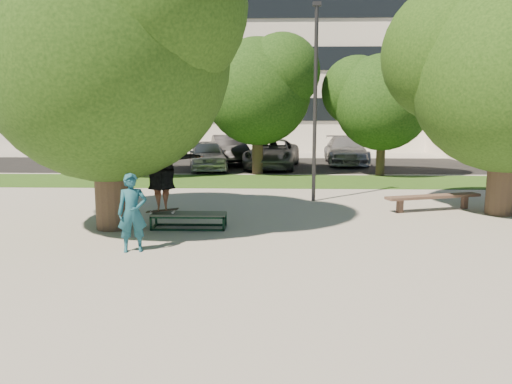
{
  "coord_description": "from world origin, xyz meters",
  "views": [
    {
      "loc": [
        -0.34,
        -10.83,
        2.82
      ],
      "look_at": [
        -0.7,
        0.6,
        0.98
      ],
      "focal_mm": 35.0,
      "sensor_mm": 36.0,
      "label": 1
    }
  ],
  "objects_px": {
    "bench": "(433,198)",
    "tree_left": "(103,43)",
    "car_silver_a": "(207,155)",
    "tree_right": "(506,64)",
    "grind_box": "(189,221)",
    "lamppost": "(315,101)",
    "car_dark": "(229,150)",
    "car_silver_b": "(346,150)",
    "bystander": "(132,213)",
    "car_grey": "(272,154)"
  },
  "relations": [
    {
      "from": "grind_box",
      "to": "bench",
      "type": "height_order",
      "value": "bench"
    },
    {
      "from": "tree_left",
      "to": "car_dark",
      "type": "relative_size",
      "value": 1.48
    },
    {
      "from": "lamppost",
      "to": "car_silver_a",
      "type": "relative_size",
      "value": 1.41
    },
    {
      "from": "car_dark",
      "to": "car_grey",
      "type": "distance_m",
      "value": 2.96
    },
    {
      "from": "grind_box",
      "to": "car_grey",
      "type": "distance_m",
      "value": 13.5
    },
    {
      "from": "bystander",
      "to": "car_silver_a",
      "type": "relative_size",
      "value": 0.37
    },
    {
      "from": "tree_left",
      "to": "tree_right",
      "type": "xyz_separation_m",
      "value": [
        10.21,
        1.99,
        -0.33
      ]
    },
    {
      "from": "tree_left",
      "to": "car_dark",
      "type": "height_order",
      "value": "tree_left"
    },
    {
      "from": "car_silver_a",
      "to": "car_dark",
      "type": "xyz_separation_m",
      "value": [
        0.85,
        2.69,
        0.05
      ]
    },
    {
      "from": "bench",
      "to": "tree_right",
      "type": "bearing_deg",
      "value": -32.38
    },
    {
      "from": "tree_right",
      "to": "car_grey",
      "type": "bearing_deg",
      "value": 118.91
    },
    {
      "from": "car_dark",
      "to": "bench",
      "type": "bearing_deg",
      "value": -72.81
    },
    {
      "from": "grind_box",
      "to": "car_silver_a",
      "type": "xyz_separation_m",
      "value": [
        -1.14,
        12.45,
        0.55
      ]
    },
    {
      "from": "tree_left",
      "to": "car_silver_a",
      "type": "height_order",
      "value": "tree_left"
    },
    {
      "from": "car_silver_a",
      "to": "car_silver_b",
      "type": "distance_m",
      "value": 7.79
    },
    {
      "from": "tree_left",
      "to": "bystander",
      "type": "distance_m",
      "value": 4.34
    },
    {
      "from": "car_grey",
      "to": "grind_box",
      "type": "bearing_deg",
      "value": -91.97
    },
    {
      "from": "car_dark",
      "to": "bystander",
      "type": "bearing_deg",
      "value": -103.28
    },
    {
      "from": "lamppost",
      "to": "grind_box",
      "type": "height_order",
      "value": "lamppost"
    },
    {
      "from": "grind_box",
      "to": "car_grey",
      "type": "bearing_deg",
      "value": 81.29
    },
    {
      "from": "tree_left",
      "to": "bench",
      "type": "xyz_separation_m",
      "value": [
        8.61,
        2.4,
        -4.04
      ]
    },
    {
      "from": "tree_right",
      "to": "car_grey",
      "type": "height_order",
      "value": "tree_right"
    },
    {
      "from": "grind_box",
      "to": "bystander",
      "type": "xyz_separation_m",
      "value": [
        -0.8,
        -2.07,
        0.62
      ]
    },
    {
      "from": "tree_left",
      "to": "lamppost",
      "type": "distance_m",
      "value": 6.7
    },
    {
      "from": "bystander",
      "to": "car_grey",
      "type": "relative_size",
      "value": 0.31
    },
    {
      "from": "tree_left",
      "to": "tree_right",
      "type": "bearing_deg",
      "value": 11.03
    },
    {
      "from": "lamppost",
      "to": "grind_box",
      "type": "relative_size",
      "value": 3.39
    },
    {
      "from": "tree_right",
      "to": "grind_box",
      "type": "relative_size",
      "value": 3.62
    },
    {
      "from": "car_dark",
      "to": "car_silver_b",
      "type": "distance_m",
      "value": 6.35
    },
    {
      "from": "bystander",
      "to": "car_dark",
      "type": "xyz_separation_m",
      "value": [
        0.51,
        17.21,
        -0.02
      ]
    },
    {
      "from": "tree_left",
      "to": "car_silver_a",
      "type": "distance_m",
      "value": 12.97
    },
    {
      "from": "tree_right",
      "to": "bench",
      "type": "relative_size",
      "value": 2.22
    },
    {
      "from": "lamppost",
      "to": "car_silver_b",
      "type": "height_order",
      "value": "lamppost"
    },
    {
      "from": "car_dark",
      "to": "car_grey",
      "type": "height_order",
      "value": "car_dark"
    },
    {
      "from": "car_grey",
      "to": "car_silver_b",
      "type": "xyz_separation_m",
      "value": [
        4.01,
        2.12,
        0.02
      ]
    },
    {
      "from": "grind_box",
      "to": "car_silver_b",
      "type": "distance_m",
      "value": 16.6
    },
    {
      "from": "bystander",
      "to": "car_grey",
      "type": "distance_m",
      "value": 15.66
    },
    {
      "from": "tree_right",
      "to": "bench",
      "type": "height_order",
      "value": "tree_right"
    },
    {
      "from": "grind_box",
      "to": "car_dark",
      "type": "distance_m",
      "value": 15.16
    },
    {
      "from": "car_silver_a",
      "to": "car_silver_b",
      "type": "relative_size",
      "value": 0.83
    },
    {
      "from": "lamppost",
      "to": "car_silver_a",
      "type": "height_order",
      "value": "lamppost"
    },
    {
      "from": "tree_left",
      "to": "car_grey",
      "type": "distance_m",
      "value": 14.35
    },
    {
      "from": "tree_right",
      "to": "car_silver_b",
      "type": "relative_size",
      "value": 1.25
    },
    {
      "from": "tree_left",
      "to": "car_dark",
      "type": "xyz_separation_m",
      "value": [
        1.64,
        15.1,
        -3.63
      ]
    },
    {
      "from": "lamppost",
      "to": "bystander",
      "type": "distance_m",
      "value": 7.68
    },
    {
      "from": "lamppost",
      "to": "bystander",
      "type": "height_order",
      "value": "lamppost"
    },
    {
      "from": "bench",
      "to": "tree_left",
      "type": "bearing_deg",
      "value": 177.64
    },
    {
      "from": "car_silver_a",
      "to": "car_silver_b",
      "type": "bearing_deg",
      "value": 12.92
    },
    {
      "from": "bystander",
      "to": "car_silver_a",
      "type": "height_order",
      "value": "bystander"
    },
    {
      "from": "car_silver_b",
      "to": "car_grey",
      "type": "bearing_deg",
      "value": -150.23
    }
  ]
}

